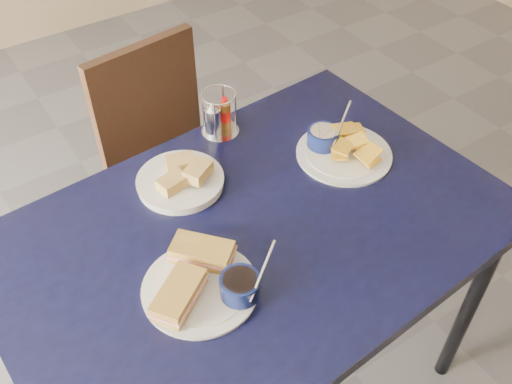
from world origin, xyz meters
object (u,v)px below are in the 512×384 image
condiment_caddy (218,117)px  dining_table (255,243)px  chair_far (170,147)px  sandwich_plate (204,280)px  plantain_plate (338,147)px  bread_basket (181,180)px

condiment_caddy → dining_table: bearing=-107.6°
chair_far → sandwich_plate: bearing=-110.1°
sandwich_plate → condiment_caddy: condiment_caddy is taller
chair_far → condiment_caddy: size_ratio=6.33×
chair_far → sandwich_plate: size_ratio=2.86×
sandwich_plate → plantain_plate: size_ratio=1.12×
plantain_plate → condiment_caddy: bearing=131.7°
bread_basket → sandwich_plate: bearing=-109.9°
chair_far → condiment_caddy: (0.03, -0.31, 0.31)m
bread_basket → dining_table: bearing=-71.1°
plantain_plate → bread_basket: bearing=164.0°
chair_far → plantain_plate: (0.26, -0.57, 0.28)m
dining_table → condiment_caddy: 0.41m
dining_table → chair_far: chair_far is taller
plantain_plate → condiment_caddy: condiment_caddy is taller
plantain_plate → condiment_caddy: 0.35m
sandwich_plate → plantain_plate: (0.55, 0.20, -0.01)m
dining_table → condiment_caddy: (0.12, 0.37, 0.12)m
dining_table → bread_basket: 0.26m
condiment_caddy → bread_basket: bearing=-144.8°
dining_table → condiment_caddy: size_ratio=9.60×
dining_table → condiment_caddy: bearing=72.4°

